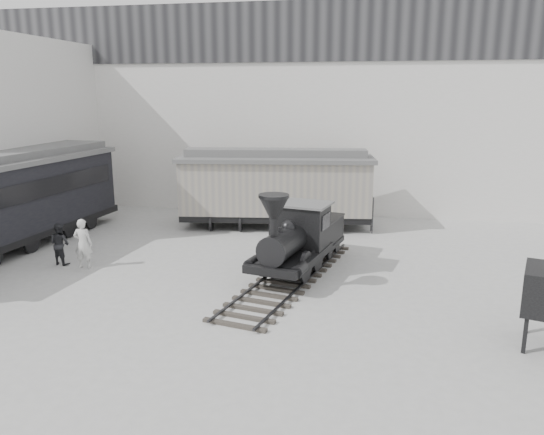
% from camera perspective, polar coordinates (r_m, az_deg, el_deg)
% --- Properties ---
extents(ground, '(90.00, 90.00, 0.00)m').
position_cam_1_polar(ground, '(16.31, -5.78, -10.12)').
color(ground, '#9E9E9B').
extents(north_wall, '(34.00, 2.51, 11.00)m').
position_cam_1_polar(north_wall, '(29.65, 2.30, 11.52)').
color(north_wall, silver).
rests_on(north_wall, ground).
extents(locomotive, '(3.89, 9.33, 3.22)m').
position_cam_1_polar(locomotive, '(19.27, 2.70, -2.61)').
color(locomotive, '#2A2521').
rests_on(locomotive, ground).
extents(boxcar, '(9.67, 4.11, 3.84)m').
position_cam_1_polar(boxcar, '(25.81, 0.38, 3.35)').
color(boxcar, black).
rests_on(boxcar, ground).
extents(visitor_a, '(0.74, 0.53, 1.90)m').
position_cam_1_polar(visitor_a, '(21.09, -19.66, -2.65)').
color(visitor_a, silver).
rests_on(visitor_a, ground).
extents(visitor_b, '(0.91, 0.78, 1.62)m').
position_cam_1_polar(visitor_b, '(21.90, -21.87, -2.65)').
color(visitor_b, black).
rests_on(visitor_b, ground).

